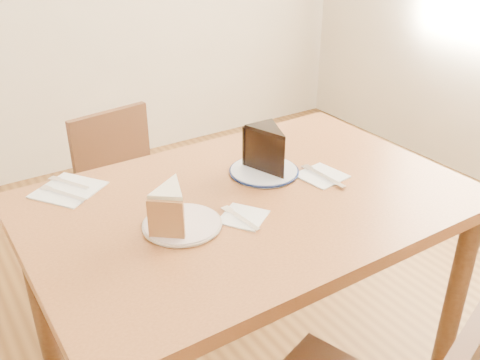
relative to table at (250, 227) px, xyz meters
name	(u,v)px	position (x,y,z in m)	size (l,w,h in m)	color
table	(250,227)	(0.00, 0.00, 0.00)	(1.20, 0.80, 0.75)	brown
chair_far	(133,202)	(-0.09, 0.68, -0.22)	(0.43, 0.43, 0.77)	#331B0F
plate_cream	(182,224)	(-0.23, -0.03, 0.10)	(0.19, 0.19, 0.01)	silver
plate_navy	(264,171)	(0.11, 0.10, 0.10)	(0.20, 0.20, 0.01)	white
carrot_cake	(172,206)	(-0.25, -0.02, 0.16)	(0.08, 0.12, 0.10)	beige
chocolate_cake	(271,152)	(0.13, 0.08, 0.17)	(0.10, 0.14, 0.12)	black
napkin_cream	(243,217)	(-0.08, -0.08, 0.10)	(0.11, 0.11, 0.00)	white
napkin_navy	(322,176)	(0.24, -0.02, 0.10)	(0.12, 0.12, 0.00)	white
napkin_spare	(69,190)	(-0.41, 0.31, 0.10)	(0.16, 0.16, 0.00)	white
fork_cream	(241,218)	(-0.09, -0.09, 0.10)	(0.01, 0.14, 0.00)	silver
knife_navy	(324,176)	(0.24, -0.03, 0.10)	(0.02, 0.17, 0.00)	silver
fork_spare	(69,183)	(-0.40, 0.34, 0.10)	(0.01, 0.14, 0.00)	silver
knife_spare	(64,194)	(-0.43, 0.29, 0.10)	(0.01, 0.16, 0.00)	silver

